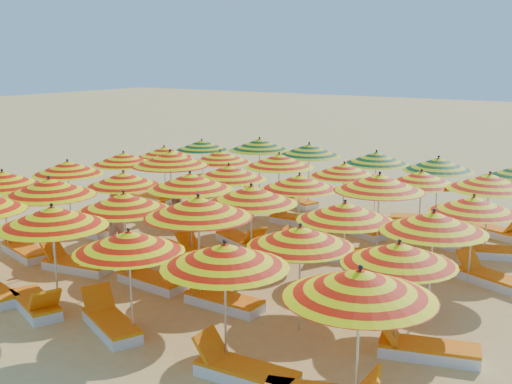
# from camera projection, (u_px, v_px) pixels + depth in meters

# --- Properties ---
(ground) EXTENTS (120.00, 120.00, 0.00)m
(ground) POSITION_uv_depth(u_px,v_px,m) (245.00, 255.00, 16.71)
(ground) COLOR #DFB663
(ground) RESTS_ON ground
(umbrella_2) EXTENTS (2.59, 2.59, 2.31)m
(umbrella_2) POSITION_uv_depth(u_px,v_px,m) (52.00, 217.00, 12.51)
(umbrella_2) COLOR silver
(umbrella_2) RESTS_ON ground
(umbrella_3) EXTENTS (2.23, 2.23, 2.12)m
(umbrella_3) POSITION_uv_depth(u_px,v_px,m) (129.00, 242.00, 11.43)
(umbrella_3) COLOR silver
(umbrella_3) RESTS_ON ground
(umbrella_4) EXTENTS (2.62, 2.62, 2.24)m
(umbrella_4) POSITION_uv_depth(u_px,v_px,m) (225.00, 255.00, 10.33)
(umbrella_4) COLOR silver
(umbrella_4) RESTS_ON ground
(umbrella_5) EXTENTS (2.54, 2.54, 2.31)m
(umbrella_5) POSITION_uv_depth(u_px,v_px,m) (360.00, 284.00, 8.87)
(umbrella_5) COLOR silver
(umbrella_5) RESTS_ON ground
(umbrella_6) EXTENTS (2.25, 2.25, 2.27)m
(umbrella_6) POSITION_uv_depth(u_px,v_px,m) (3.00, 179.00, 16.41)
(umbrella_6) COLOR silver
(umbrella_6) RESTS_ON ground
(umbrella_7) EXTENTS (2.29, 2.29, 2.33)m
(umbrella_7) POSITION_uv_depth(u_px,v_px,m) (49.00, 187.00, 15.19)
(umbrella_7) COLOR silver
(umbrella_7) RESTS_ON ground
(umbrella_8) EXTENTS (2.10, 2.10, 2.20)m
(umbrella_8) POSITION_uv_depth(u_px,v_px,m) (124.00, 202.00, 14.19)
(umbrella_8) COLOR silver
(umbrella_8) RESTS_ON ground
(umbrella_9) EXTENTS (2.45, 2.45, 2.38)m
(umbrella_9) POSITION_uv_depth(u_px,v_px,m) (198.00, 207.00, 13.05)
(umbrella_9) COLOR silver
(umbrella_9) RESTS_ON ground
(umbrella_10) EXTENTS (2.30, 2.30, 2.11)m
(umbrella_10) POSITION_uv_depth(u_px,v_px,m) (300.00, 236.00, 11.81)
(umbrella_10) COLOR silver
(umbrella_10) RESTS_ON ground
(umbrella_11) EXTENTS (2.38, 2.38, 2.10)m
(umbrella_11) POSITION_uv_depth(u_px,v_px,m) (399.00, 253.00, 10.83)
(umbrella_11) COLOR silver
(umbrella_11) RESTS_ON ground
(umbrella_12) EXTENTS (2.11, 2.11, 2.17)m
(umbrella_12) POSITION_uv_depth(u_px,v_px,m) (68.00, 168.00, 18.59)
(umbrella_12) COLOR silver
(umbrella_12) RESTS_ON ground
(umbrella_13) EXTENTS (2.48, 2.48, 2.11)m
(umbrella_13) POSITION_uv_depth(u_px,v_px,m) (123.00, 179.00, 17.14)
(umbrella_13) COLOR silver
(umbrella_13) RESTS_ON ground
(umbrella_14) EXTENTS (2.78, 2.78, 2.28)m
(umbrella_14) POSITION_uv_depth(u_px,v_px,m) (190.00, 181.00, 16.08)
(umbrella_14) COLOR silver
(umbrella_14) RESTS_ON ground
(umbrella_15) EXTENTS (2.66, 2.66, 2.27)m
(umbrella_15) POSITION_uv_depth(u_px,v_px,m) (251.00, 195.00, 14.65)
(umbrella_15) COLOR silver
(umbrella_15) RESTS_ON ground
(umbrella_16) EXTENTS (2.46, 2.46, 2.17)m
(umbrella_16) POSITION_uv_depth(u_px,v_px,m) (345.00, 211.00, 13.44)
(umbrella_16) COLOR silver
(umbrella_16) RESTS_ON ground
(umbrella_17) EXTENTS (2.22, 2.22, 2.22)m
(umbrella_17) POSITION_uv_depth(u_px,v_px,m) (434.00, 222.00, 12.46)
(umbrella_17) COLOR silver
(umbrella_17) RESTS_ON ground
(umbrella_18) EXTENTS (2.28, 2.28, 2.15)m
(umbrella_18) POSITION_uv_depth(u_px,v_px,m) (124.00, 159.00, 20.29)
(umbrella_18) COLOR silver
(umbrella_18) RESTS_ON ground
(umbrella_19) EXTENTS (2.39, 2.39, 2.42)m
(umbrella_19) POSITION_uv_depth(u_px,v_px,m) (170.00, 159.00, 18.81)
(umbrella_19) COLOR silver
(umbrella_19) RESTS_ON ground
(umbrella_20) EXTENTS (2.39, 2.39, 2.22)m
(umbrella_20) POSITION_uv_depth(u_px,v_px,m) (229.00, 172.00, 17.63)
(umbrella_20) COLOR silver
(umbrella_20) RESTS_ON ground
(umbrella_21) EXTENTS (2.32, 2.32, 2.13)m
(umbrella_21) POSITION_uv_depth(u_px,v_px,m) (299.00, 182.00, 16.68)
(umbrella_21) COLOR silver
(umbrella_21) RESTS_ON ground
(umbrella_22) EXTENTS (2.69, 2.69, 2.36)m
(umbrella_22) POSITION_uv_depth(u_px,v_px,m) (379.00, 183.00, 15.56)
(umbrella_22) COLOR silver
(umbrella_22) RESTS_ON ground
(umbrella_23) EXTENTS (2.12, 2.12, 2.09)m
(umbrella_23) POSITION_uv_depth(u_px,v_px,m) (474.00, 204.00, 14.36)
(umbrella_23) COLOR silver
(umbrella_23) RESTS_ON ground
(umbrella_24) EXTENTS (2.58, 2.58, 2.08)m
(umbrella_24) POSITION_uv_depth(u_px,v_px,m) (164.00, 152.00, 21.99)
(umbrella_24) COLOR silver
(umbrella_24) RESTS_ON ground
(umbrella_25) EXTENTS (2.44, 2.44, 2.11)m
(umbrella_25) POSITION_uv_depth(u_px,v_px,m) (220.00, 157.00, 20.87)
(umbrella_25) COLOR silver
(umbrella_25) RESTS_ON ground
(umbrella_26) EXTENTS (2.64, 2.64, 2.25)m
(umbrella_26) POSITION_uv_depth(u_px,v_px,m) (279.00, 160.00, 19.36)
(umbrella_26) COLOR silver
(umbrella_26) RESTS_ON ground
(umbrella_27) EXTENTS (2.43, 2.43, 2.12)m
(umbrella_27) POSITION_uv_depth(u_px,v_px,m) (344.00, 170.00, 18.47)
(umbrella_27) COLOR silver
(umbrella_27) RESTS_ON ground
(umbrella_28) EXTENTS (2.26, 2.26, 2.11)m
(umbrella_28) POSITION_uv_depth(u_px,v_px,m) (421.00, 178.00, 17.29)
(umbrella_28) COLOR silver
(umbrella_28) RESTS_ON ground
(umbrella_29) EXTENTS (2.22, 2.22, 2.25)m
(umbrella_29) POSITION_uv_depth(u_px,v_px,m) (490.00, 182.00, 16.19)
(umbrella_29) COLOR silver
(umbrella_29) RESTS_ON ground
(umbrella_30) EXTENTS (2.18, 2.18, 2.08)m
(umbrella_30) POSITION_uv_depth(u_px,v_px,m) (202.00, 145.00, 23.67)
(umbrella_30) COLOR silver
(umbrella_30) RESTS_ON ground
(umbrella_31) EXTENTS (2.18, 2.18, 2.30)m
(umbrella_31) POSITION_uv_depth(u_px,v_px,m) (259.00, 145.00, 22.41)
(umbrella_31) COLOR silver
(umbrella_31) RESTS_ON ground
(umbrella_32) EXTENTS (2.23, 2.23, 2.28)m
(umbrella_32) POSITION_uv_depth(u_px,v_px,m) (309.00, 150.00, 21.28)
(umbrella_32) COLOR silver
(umbrella_32) RESTS_ON ground
(umbrella_33) EXTENTS (2.65, 2.65, 2.18)m
(umbrella_33) POSITION_uv_depth(u_px,v_px,m) (376.00, 158.00, 20.23)
(umbrella_33) COLOR silver
(umbrella_33) RESTS_ON ground
(umbrella_34) EXTENTS (2.61, 2.61, 2.22)m
(umbrella_34) POSITION_uv_depth(u_px,v_px,m) (438.00, 164.00, 18.89)
(umbrella_34) COLOR silver
(umbrella_34) RESTS_ON ground
(lounger_2) EXTENTS (1.82, 1.17, 0.69)m
(lounger_2) POSITION_uv_depth(u_px,v_px,m) (36.00, 304.00, 13.06)
(lounger_2) COLOR white
(lounger_2) RESTS_ON ground
(lounger_3) EXTENTS (1.82, 1.23, 0.69)m
(lounger_3) POSITION_uv_depth(u_px,v_px,m) (110.00, 323.00, 12.14)
(lounger_3) COLOR white
(lounger_3) RESTS_ON ground
(lounger_4) EXTENTS (1.76, 0.67, 0.69)m
(lounger_4) POSITION_uv_depth(u_px,v_px,m) (244.00, 372.00, 10.29)
(lounger_4) COLOR white
(lounger_4) RESTS_ON ground
(lounger_6) EXTENTS (1.82, 1.02, 0.69)m
(lounger_6) POSITION_uv_depth(u_px,v_px,m) (24.00, 250.00, 16.62)
(lounger_6) COLOR white
(lounger_6) RESTS_ON ground
(lounger_7) EXTENTS (1.80, 0.86, 0.69)m
(lounger_7) POSITION_uv_depth(u_px,v_px,m) (75.00, 265.00, 15.50)
(lounger_7) COLOR white
(lounger_7) RESTS_ON ground
(lounger_8) EXTENTS (1.77, 0.72, 0.69)m
(lounger_8) POSITION_uv_depth(u_px,v_px,m) (151.00, 280.00, 14.48)
(lounger_8) COLOR white
(lounger_8) RESTS_ON ground
(lounger_9) EXTENTS (1.74, 0.62, 0.69)m
(lounger_9) POSITION_uv_depth(u_px,v_px,m) (222.00, 300.00, 13.28)
(lounger_9) COLOR white
(lounger_9) RESTS_ON ground
(lounger_10) EXTENTS (1.83, 1.04, 0.69)m
(lounger_10) POSITION_uv_depth(u_px,v_px,m) (426.00, 349.00, 11.08)
(lounger_10) COLOR white
(lounger_10) RESTS_ON ground
(lounger_11) EXTENTS (1.74, 0.61, 0.69)m
(lounger_11) POSITION_uv_depth(u_px,v_px,m) (86.00, 229.00, 18.65)
(lounger_11) COLOR white
(lounger_11) RESTS_ON ground
(lounger_12) EXTENTS (1.78, 0.74, 0.69)m
(lounger_12) POSITION_uv_depth(u_px,v_px,m) (206.00, 256.00, 16.17)
(lounger_12) COLOR white
(lounger_12) RESTS_ON ground
(lounger_13) EXTENTS (1.82, 1.03, 0.69)m
(lounger_13) POSITION_uv_depth(u_px,v_px,m) (229.00, 269.00, 15.16)
(lounger_13) COLOR white
(lounger_13) RESTS_ON ground
(lounger_14) EXTENTS (1.82, 0.99, 0.69)m
(lounger_14) POSITION_uv_depth(u_px,v_px,m) (144.00, 213.00, 20.50)
(lounger_14) COLOR white
(lounger_14) RESTS_ON ground
(lounger_15) EXTENTS (1.82, 1.21, 0.69)m
(lounger_15) POSITION_uv_depth(u_px,v_px,m) (242.00, 241.00, 17.48)
(lounger_15) COLOR white
(lounger_15) RESTS_ON ground
(lounger_16) EXTENTS (1.80, 0.84, 0.69)m
(lounger_16) POSITION_uv_depth(u_px,v_px,m) (312.00, 250.00, 16.64)
(lounger_16) COLOR white
(lounger_16) RESTS_ON ground
(lounger_17) EXTENTS (1.83, 1.08, 0.69)m
(lounger_17) POSITION_uv_depth(u_px,v_px,m) (354.00, 255.00, 16.26)
(lounger_17) COLOR white
(lounger_17) RESTS_ON ground
(lounger_18) EXTENTS (1.82, 1.18, 0.69)m
(lounger_18) POSITION_uv_depth(u_px,v_px,m) (492.00, 279.00, 14.53)
(lounger_18) COLOR white
(lounger_18) RESTS_ON ground
(lounger_19) EXTENTS (1.74, 0.61, 0.69)m
(lounger_19) POSITION_uv_depth(u_px,v_px,m) (155.00, 198.00, 22.61)
(lounger_19) COLOR white
(lounger_19) RESTS_ON ground
(lounger_20) EXTENTS (1.82, 1.19, 0.69)m
(lounger_20) POSITION_uv_depth(u_px,v_px,m) (233.00, 211.00, 20.78)
(lounger_20) COLOR white
(lounger_20) RESTS_ON ground
(lounger_21) EXTENTS (1.75, 0.62, 0.69)m
(lounger_21) POSITION_uv_depth(u_px,v_px,m) (296.00, 220.00, 19.67)
(lounger_21) COLOR white
(lounger_21) RESTS_ON ground
(lounger_22) EXTENTS (1.82, 1.23, 0.69)m
(lounger_22) POSITION_uv_depth(u_px,v_px,m) (362.00, 230.00, 18.55)
(lounger_22) COLOR white
(lounger_22) RESTS_ON ground
(lounger_23) EXTENTS (1.82, 0.97, 0.69)m
(lounger_23) POSITION_uv_depth(u_px,v_px,m) (442.00, 241.00, 17.48)
(lounger_23) COLOR white
(lounger_23) RESTS_ON ground
(lounger_24) EXTENTS (1.82, 1.17, 0.69)m
(lounger_24) POSITION_uv_depth(u_px,v_px,m) (510.00, 253.00, 16.43)
(lounger_24) COLOR white
(lounger_24) RESTS_ON ground
(lounger_25) EXTENTS (1.82, 1.24, 0.69)m
(lounger_25) POSITION_uv_depth(u_px,v_px,m) (214.00, 191.00, 23.79)
(lounger_25) COLOR white
(lounger_25) RESTS_ON ground
(lounger_26) EXTENTS (1.80, 0.81, 0.69)m
(lounger_26) POSITION_uv_depth(u_px,v_px,m) (268.00, 200.00, 22.35)
(lounger_26) COLOR white
(lounger_26) RESTS_ON ground
(lounger_27) EXTENTS (1.83, 1.15, 0.69)m
(lounger_27) POSITION_uv_depth(u_px,v_px,m) (295.00, 201.00, 22.12)
(lounger_27) COLOR white
(lounger_27) RESTS_ON ground
(lounger_28) EXTENTS (1.82, 1.17, 0.69)m
(lounger_28) POSITION_uv_depth(u_px,v_px,m) (420.00, 220.00, 19.69)
(lounger_28) COLOR white
(lounger_28) RESTS_ON ground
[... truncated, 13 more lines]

